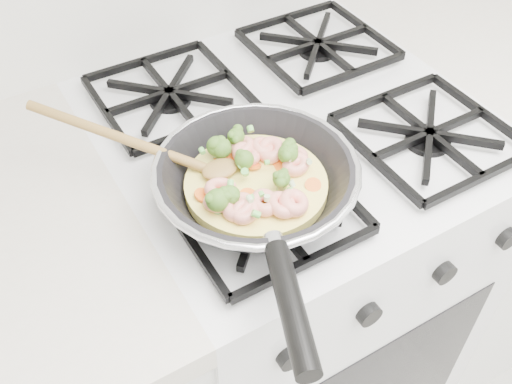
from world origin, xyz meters
TOP-DOWN VIEW (x-y plane):
  - stove at (0.00, 1.70)m, footprint 0.60×0.60m
  - skillet at (-0.15, 1.56)m, footprint 0.37×0.51m

SIDE VIEW (x-z plane):
  - stove at x=0.00m, z-range 0.00..0.92m
  - skillet at x=-0.15m, z-range 0.91..1.00m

